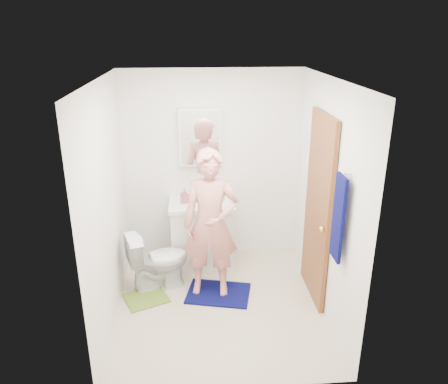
% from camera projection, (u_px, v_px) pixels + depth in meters
% --- Properties ---
extents(floor, '(2.20, 2.40, 0.02)m').
position_uv_depth(floor, '(219.00, 305.00, 4.78)').
color(floor, beige).
rests_on(floor, ground).
extents(ceiling, '(2.20, 2.40, 0.02)m').
position_uv_depth(ceiling, '(218.00, 78.00, 3.92)').
color(ceiling, white).
rests_on(ceiling, ground).
extents(wall_back, '(2.20, 0.02, 2.40)m').
position_uv_depth(wall_back, '(212.00, 166.00, 5.48)').
color(wall_back, white).
rests_on(wall_back, ground).
extents(wall_front, '(2.20, 0.02, 2.40)m').
position_uv_depth(wall_front, '(229.00, 264.00, 3.22)').
color(wall_front, white).
rests_on(wall_front, ground).
extents(wall_left, '(0.02, 2.40, 2.40)m').
position_uv_depth(wall_left, '(106.00, 206.00, 4.27)').
color(wall_left, white).
rests_on(wall_left, ground).
extents(wall_right, '(0.02, 2.40, 2.40)m').
position_uv_depth(wall_right, '(328.00, 199.00, 4.43)').
color(wall_right, white).
rests_on(wall_right, ground).
extents(vanity_cabinet, '(0.75, 0.55, 0.80)m').
position_uv_depth(vanity_cabinet, '(202.00, 235.00, 5.47)').
color(vanity_cabinet, white).
rests_on(vanity_cabinet, floor).
extents(countertop, '(0.79, 0.59, 0.05)m').
position_uv_depth(countertop, '(202.00, 203.00, 5.32)').
color(countertop, white).
rests_on(countertop, vanity_cabinet).
extents(sink_basin, '(0.40, 0.40, 0.03)m').
position_uv_depth(sink_basin, '(202.00, 202.00, 5.32)').
color(sink_basin, white).
rests_on(sink_basin, countertop).
extents(faucet, '(0.03, 0.03, 0.12)m').
position_uv_depth(faucet, '(201.00, 192.00, 5.46)').
color(faucet, silver).
rests_on(faucet, countertop).
extents(medicine_cabinet, '(0.50, 0.12, 0.70)m').
position_uv_depth(medicine_cabinet, '(200.00, 137.00, 5.26)').
color(medicine_cabinet, white).
rests_on(medicine_cabinet, wall_back).
extents(mirror_panel, '(0.46, 0.01, 0.66)m').
position_uv_depth(mirror_panel, '(200.00, 138.00, 5.20)').
color(mirror_panel, white).
rests_on(mirror_panel, wall_back).
extents(door, '(0.05, 0.80, 2.05)m').
position_uv_depth(door, '(318.00, 210.00, 4.63)').
color(door, brown).
rests_on(door, ground).
extents(door_knob, '(0.07, 0.07, 0.07)m').
position_uv_depth(door_knob, '(322.00, 229.00, 4.35)').
color(door_knob, gold).
rests_on(door_knob, door).
extents(towel, '(0.03, 0.24, 0.80)m').
position_uv_depth(towel, '(338.00, 218.00, 3.87)').
color(towel, '#070A47').
rests_on(towel, wall_right).
extents(towel_hook, '(0.06, 0.02, 0.02)m').
position_uv_depth(towel_hook, '(348.00, 173.00, 3.73)').
color(towel_hook, silver).
rests_on(towel_hook, wall_right).
extents(toilet, '(0.76, 0.58, 0.69)m').
position_uv_depth(toilet, '(158.00, 260.00, 4.98)').
color(toilet, white).
rests_on(toilet, floor).
extents(bath_mat, '(0.79, 0.64, 0.02)m').
position_uv_depth(bath_mat, '(218.00, 293.00, 4.95)').
color(bath_mat, '#070A47').
rests_on(bath_mat, floor).
extents(green_rug, '(0.56, 0.52, 0.02)m').
position_uv_depth(green_rug, '(146.00, 298.00, 4.86)').
color(green_rug, olive).
rests_on(green_rug, floor).
extents(soap_dispenser, '(0.11, 0.11, 0.18)m').
position_uv_depth(soap_dispenser, '(185.00, 196.00, 5.24)').
color(soap_dispenser, '#BD5860').
rests_on(soap_dispenser, countertop).
extents(toothbrush_cup, '(0.15, 0.15, 0.10)m').
position_uv_depth(toothbrush_cup, '(217.00, 193.00, 5.42)').
color(toothbrush_cup, '#553A81').
rests_on(toothbrush_cup, countertop).
extents(man, '(0.65, 0.47, 1.66)m').
position_uv_depth(man, '(211.00, 224.00, 4.69)').
color(man, '#DB857B').
rests_on(man, bath_mat).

